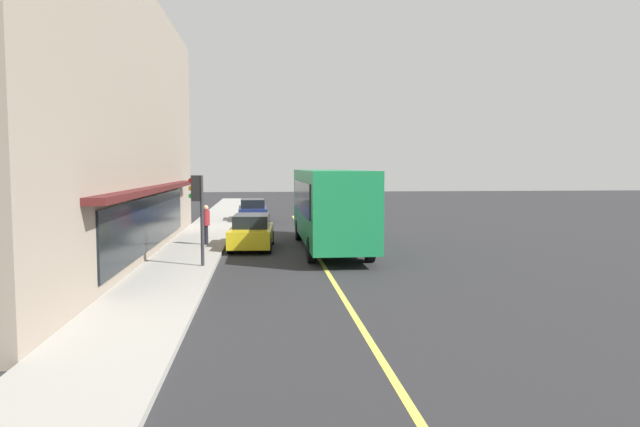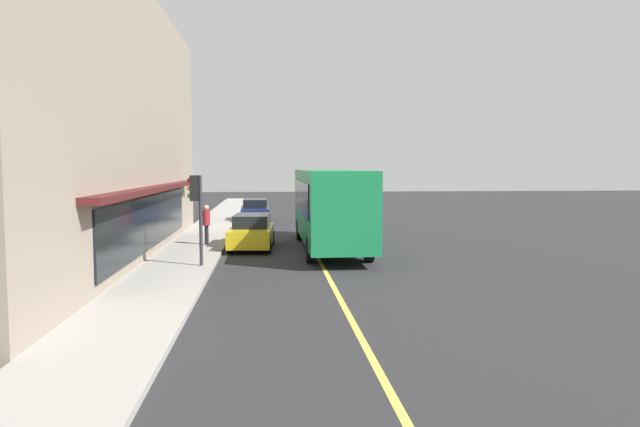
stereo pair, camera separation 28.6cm
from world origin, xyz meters
name	(u,v)px [view 2 (the right image)]	position (x,y,z in m)	size (l,w,h in m)	color
ground	(314,250)	(0.00, 0.00, 0.00)	(120.00, 120.00, 0.00)	#28282B
sidewalk	(192,250)	(0.00, 5.26, 0.07)	(80.00, 2.69, 0.15)	#9E9B93
lane_centre_stripe	(314,250)	(0.00, 0.00, 0.00)	(36.00, 0.16, 0.01)	#D8D14C
storefront_building	(25,123)	(-1.75, 11.26, 5.33)	(25.67, 9.92, 10.67)	gray
bus	(330,205)	(0.24, -0.71, 1.99)	(11.14, 2.65, 3.50)	#197F47
traffic_light	(196,199)	(-4.46, 4.51, 2.53)	(0.30, 0.52, 3.20)	#2D2D33
car_navy	(255,211)	(13.61, 2.90, 0.74)	(4.35, 1.95, 1.52)	navy
car_yellow	(252,232)	(0.82, 2.72, 0.74)	(4.39, 2.04, 1.52)	yellow
pedestrian_waiting	(206,221)	(1.26, 4.77, 1.23)	(0.34, 0.34, 1.78)	black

